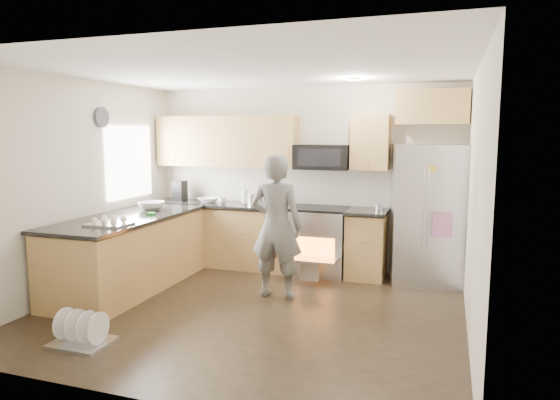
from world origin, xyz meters
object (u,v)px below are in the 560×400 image
(stove_range, at_px, (320,226))
(refrigerator, at_px, (427,215))
(person, at_px, (276,226))
(dish_rack, at_px, (82,335))

(stove_range, xyz_separation_m, refrigerator, (1.42, 0.01, 0.23))
(refrigerator, xyz_separation_m, person, (-1.66, -1.16, -0.05))
(stove_range, bearing_deg, refrigerator, 0.30)
(stove_range, xyz_separation_m, person, (-0.24, -1.15, 0.18))
(person, bearing_deg, refrigerator, -146.03)
(refrigerator, height_order, dish_rack, refrigerator)
(stove_range, relative_size, person, 1.04)
(stove_range, distance_m, dish_rack, 3.43)
(person, height_order, dish_rack, person)
(stove_range, bearing_deg, person, -101.80)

